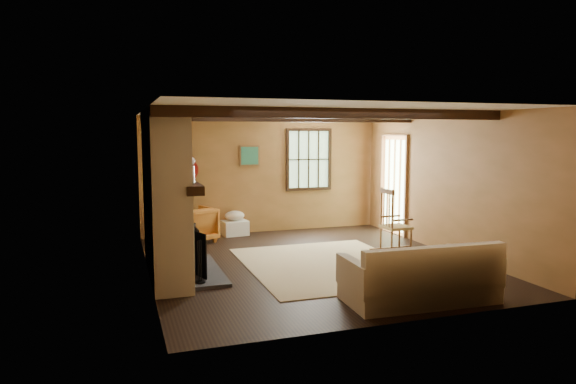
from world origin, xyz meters
name	(u,v)px	position (x,y,z in m)	size (l,w,h in m)	color
ground	(310,263)	(0.00, 0.00, 0.00)	(5.50, 5.50, 0.00)	black
room_envelope	(318,160)	(0.22, 0.26, 1.63)	(5.02, 5.52, 2.44)	#A26A39
fireplace	(167,200)	(-2.23, 0.00, 1.10)	(1.02, 2.30, 2.40)	brown
rug	(327,264)	(0.20, -0.20, 0.00)	(2.50, 3.00, 0.01)	#CCB388
rocking_chair	(394,225)	(1.67, 0.28, 0.47)	(0.81, 0.46, 1.11)	tan
sofa	(422,280)	(0.61, -2.22, 0.27)	(1.91, 0.90, 0.76)	silver
firewood_pile	(174,233)	(-1.88, 2.60, 0.12)	(0.67, 0.12, 0.24)	brown
laundry_basket	(235,228)	(-0.67, 2.55, 0.15)	(0.50, 0.38, 0.30)	white
basket_pillow	(235,216)	(-0.67, 2.55, 0.40)	(0.40, 0.32, 0.20)	silver
armchair	(194,225)	(-1.54, 2.17, 0.33)	(0.71, 0.73, 0.67)	#BF6026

